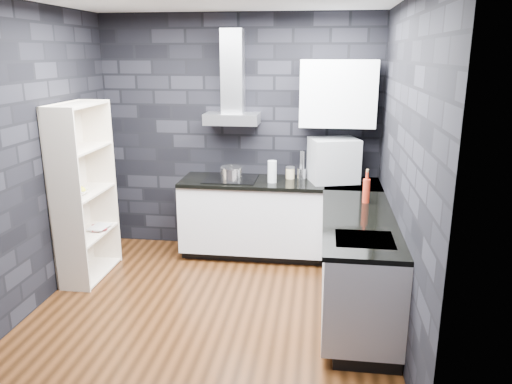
% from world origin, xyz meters
% --- Properties ---
extents(ground, '(3.20, 3.20, 0.00)m').
position_xyz_m(ground, '(0.00, 0.00, 0.00)').
color(ground, '#472510').
extents(wall_back, '(3.20, 0.05, 2.70)m').
position_xyz_m(wall_back, '(0.00, 1.62, 1.35)').
color(wall_back, black).
rests_on(wall_back, ground).
extents(wall_front, '(3.20, 0.05, 2.70)m').
position_xyz_m(wall_front, '(0.00, -1.62, 1.35)').
color(wall_front, black).
rests_on(wall_front, ground).
extents(wall_left, '(0.05, 3.20, 2.70)m').
position_xyz_m(wall_left, '(-1.62, 0.00, 1.35)').
color(wall_left, black).
rests_on(wall_left, ground).
extents(wall_right, '(0.05, 3.20, 2.70)m').
position_xyz_m(wall_right, '(1.62, 0.00, 1.35)').
color(wall_right, black).
rests_on(wall_right, ground).
extents(toekick_back, '(2.18, 0.50, 0.10)m').
position_xyz_m(toekick_back, '(0.50, 1.34, 0.05)').
color(toekick_back, black).
rests_on(toekick_back, ground).
extents(toekick_right, '(0.50, 1.78, 0.10)m').
position_xyz_m(toekick_right, '(1.34, 0.10, 0.05)').
color(toekick_right, black).
rests_on(toekick_right, ground).
extents(counter_back_cab, '(2.20, 0.60, 0.76)m').
position_xyz_m(counter_back_cab, '(0.50, 1.30, 0.48)').
color(counter_back_cab, silver).
rests_on(counter_back_cab, ground).
extents(counter_right_cab, '(0.60, 1.80, 0.76)m').
position_xyz_m(counter_right_cab, '(1.30, 0.10, 0.48)').
color(counter_right_cab, silver).
rests_on(counter_right_cab, ground).
extents(counter_back_top, '(2.20, 0.62, 0.04)m').
position_xyz_m(counter_back_top, '(0.50, 1.29, 0.88)').
color(counter_back_top, black).
rests_on(counter_back_top, counter_back_cab).
extents(counter_right_top, '(0.62, 1.80, 0.04)m').
position_xyz_m(counter_right_top, '(1.29, 0.10, 0.88)').
color(counter_right_top, black).
rests_on(counter_right_top, counter_right_cab).
extents(counter_corner_top, '(0.62, 0.62, 0.04)m').
position_xyz_m(counter_corner_top, '(1.30, 1.30, 0.88)').
color(counter_corner_top, black).
rests_on(counter_corner_top, counter_right_cab).
extents(hood_body, '(0.60, 0.34, 0.12)m').
position_xyz_m(hood_body, '(-0.05, 1.43, 1.56)').
color(hood_body, silver).
rests_on(hood_body, wall_back).
extents(hood_chimney, '(0.24, 0.20, 0.90)m').
position_xyz_m(hood_chimney, '(-0.05, 1.50, 2.07)').
color(hood_chimney, silver).
rests_on(hood_chimney, hood_body).
extents(upper_cabinet, '(0.80, 0.35, 0.70)m').
position_xyz_m(upper_cabinet, '(1.10, 1.43, 1.85)').
color(upper_cabinet, white).
rests_on(upper_cabinet, wall_back).
extents(cooktop, '(0.58, 0.50, 0.01)m').
position_xyz_m(cooktop, '(-0.05, 1.30, 0.91)').
color(cooktop, black).
rests_on(cooktop, counter_back_top).
extents(sink_rim, '(0.44, 0.40, 0.01)m').
position_xyz_m(sink_rim, '(1.30, -0.40, 0.89)').
color(sink_rim, silver).
rests_on(sink_rim, counter_right_top).
extents(pot, '(0.26, 0.26, 0.14)m').
position_xyz_m(pot, '(-0.02, 1.19, 0.98)').
color(pot, silver).
rests_on(pot, cooktop).
extents(glass_vase, '(0.11, 0.11, 0.24)m').
position_xyz_m(glass_vase, '(0.42, 1.22, 1.02)').
color(glass_vase, silver).
rests_on(glass_vase, counter_back_top).
extents(storage_jar, '(0.12, 0.12, 0.12)m').
position_xyz_m(storage_jar, '(0.61, 1.42, 0.96)').
color(storage_jar, '#CCB888').
rests_on(storage_jar, counter_back_top).
extents(utensil_crock, '(0.12, 0.12, 0.12)m').
position_xyz_m(utensil_crock, '(0.74, 1.41, 0.96)').
color(utensil_crock, silver).
rests_on(utensil_crock, counter_back_top).
extents(appliance_garage, '(0.59, 0.52, 0.50)m').
position_xyz_m(appliance_garage, '(1.08, 1.35, 1.12)').
color(appliance_garage, '#9FA1A5').
rests_on(appliance_garage, counter_back_top).
extents(red_bottle, '(0.08, 0.08, 0.23)m').
position_xyz_m(red_bottle, '(1.38, 0.58, 1.01)').
color(red_bottle, '#B72F1A').
rests_on(red_bottle, counter_right_top).
extents(bookshelf, '(0.54, 0.86, 1.80)m').
position_xyz_m(bookshelf, '(-1.42, 0.55, 0.90)').
color(bookshelf, beige).
rests_on(bookshelf, ground).
extents(fruit_bowl, '(0.23, 0.23, 0.05)m').
position_xyz_m(fruit_bowl, '(-1.42, 0.45, 0.94)').
color(fruit_bowl, white).
rests_on(fruit_bowl, bookshelf).
extents(book_red, '(0.15, 0.09, 0.21)m').
position_xyz_m(book_red, '(-1.43, 0.66, 0.57)').
color(book_red, maroon).
rests_on(book_red, bookshelf).
extents(book_second, '(0.18, 0.04, 0.24)m').
position_xyz_m(book_second, '(-1.44, 0.70, 0.59)').
color(book_second, '#B2B2B2').
rests_on(book_second, bookshelf).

